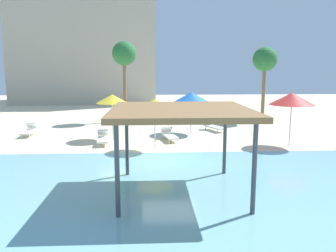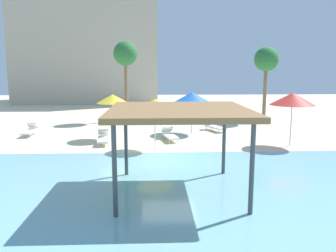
{
  "view_description": "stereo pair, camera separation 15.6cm",
  "coord_description": "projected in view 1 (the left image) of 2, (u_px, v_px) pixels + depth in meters",
  "views": [
    {
      "loc": [
        -0.8,
        -14.97,
        4.18
      ],
      "look_at": [
        0.05,
        2.0,
        1.3
      ],
      "focal_mm": 36.2,
      "sensor_mm": 36.0,
      "label": 1
    },
    {
      "loc": [
        -0.64,
        -14.98,
        4.18
      ],
      "look_at": [
        0.05,
        2.0,
        1.3
      ],
      "focal_mm": 36.2,
      "sensor_mm": 36.0,
      "label": 2
    }
  ],
  "objects": [
    {
      "name": "beach_umbrella_yellow_1",
      "position": [
        155.0,
        104.0,
        17.37
      ],
      "size": [
        1.9,
        1.9,
        2.66
      ],
      "color": "silver",
      "rests_on": "ground"
    },
    {
      "name": "shade_pavilion",
      "position": [
        181.0,
        113.0,
        11.15
      ],
      "size": [
        4.56,
        4.56,
        2.9
      ],
      "color": "#42474C",
      "rests_on": "ground"
    },
    {
      "name": "ground_plane",
      "position": [
        169.0,
        161.0,
        15.48
      ],
      "size": [
        80.0,
        80.0,
        0.0
      ],
      "primitive_type": "plane",
      "color": "beige"
    },
    {
      "name": "lounge_chair_5",
      "position": [
        169.0,
        135.0,
        20.04
      ],
      "size": [
        0.99,
        1.98,
        0.74
      ],
      "rotation": [
        0.0,
        0.0,
        -1.35
      ],
      "color": "white",
      "rests_on": "ground"
    },
    {
      "name": "lagoon_water",
      "position": [
        178.0,
        207.0,
        10.3
      ],
      "size": [
        44.0,
        13.5,
        0.04
      ],
      "primitive_type": "cube",
      "color": "#7AB7C1",
      "rests_on": "ground"
    },
    {
      "name": "lounge_chair_2",
      "position": [
        103.0,
        138.0,
        19.12
      ],
      "size": [
        0.81,
        1.95,
        0.74
      ],
      "rotation": [
        0.0,
        0.0,
        -1.46
      ],
      "color": "white",
      "rests_on": "ground"
    },
    {
      "name": "beach_umbrella_yellow_3",
      "position": [
        112.0,
        99.0,
        20.02
      ],
      "size": [
        1.9,
        1.9,
        2.69
      ],
      "color": "silver",
      "rests_on": "ground"
    },
    {
      "name": "beach_umbrella_blue_0",
      "position": [
        191.0,
        97.0,
        21.81
      ],
      "size": [
        2.46,
        2.46,
        2.7
      ],
      "color": "silver",
      "rests_on": "ground"
    },
    {
      "name": "beach_umbrella_red_2",
      "position": [
        292.0,
        99.0,
        18.2
      ],
      "size": [
        2.39,
        2.39,
        2.91
      ],
      "color": "silver",
      "rests_on": "ground"
    },
    {
      "name": "lounge_chair_4",
      "position": [
        213.0,
        126.0,
        23.14
      ],
      "size": [
        1.34,
        1.97,
        0.74
      ],
      "rotation": [
        0.0,
        0.0,
        -1.14
      ],
      "color": "white",
      "rests_on": "ground"
    },
    {
      "name": "palm_tree_0",
      "position": [
        124.0,
        55.0,
        26.66
      ],
      "size": [
        1.9,
        1.9,
        6.33
      ],
      "color": "brown",
      "rests_on": "ground"
    },
    {
      "name": "lounge_chair_1",
      "position": [
        29.0,
        130.0,
        21.43
      ],
      "size": [
        0.72,
        1.93,
        0.74
      ],
      "rotation": [
        0.0,
        0.0,
        -1.51
      ],
      "color": "white",
      "rests_on": "ground"
    },
    {
      "name": "palm_tree_1",
      "position": [
        265.0,
        61.0,
        26.54
      ],
      "size": [
        1.9,
        1.9,
        5.87
      ],
      "color": "brown",
      "rests_on": "ground"
    },
    {
      "name": "hotel_block_0",
      "position": [
        87.0,
        45.0,
        42.79
      ],
      "size": [
        17.11,
        9.39,
        14.34
      ],
      "primitive_type": "cube",
      "color": "#B2A893",
      "rests_on": "ground"
    }
  ]
}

